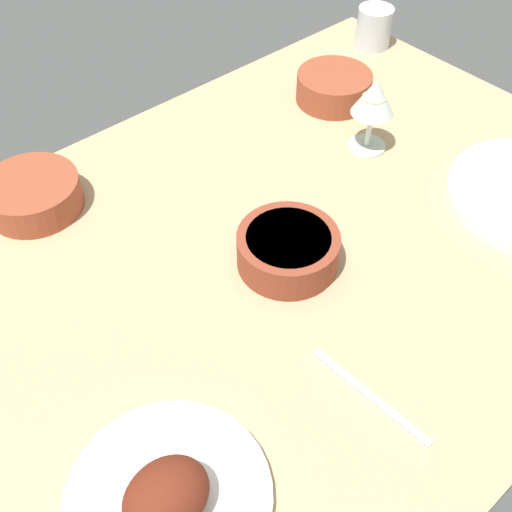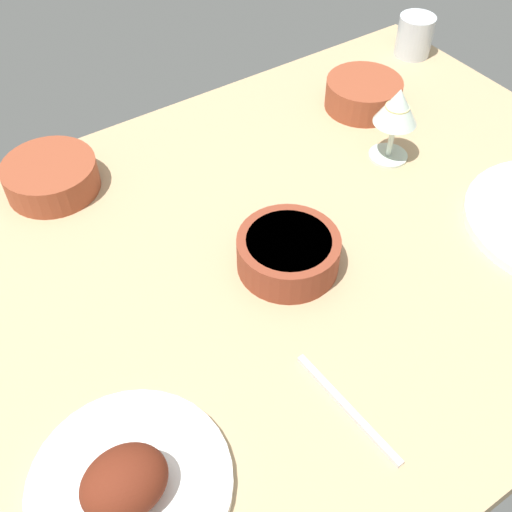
{
  "view_description": "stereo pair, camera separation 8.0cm",
  "coord_description": "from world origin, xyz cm",
  "views": [
    {
      "loc": [
        -41.12,
        -47.05,
        74.12
      ],
      "look_at": [
        0.0,
        0.0,
        6.0
      ],
      "focal_mm": 43.23,
      "sensor_mm": 36.0,
      "label": 1
    },
    {
      "loc": [
        -34.77,
        -51.92,
        74.12
      ],
      "look_at": [
        0.0,
        0.0,
        6.0
      ],
      "focal_mm": 43.23,
      "sensor_mm": 36.0,
      "label": 2
    }
  ],
  "objects": [
    {
      "name": "dining_table",
      "position": [
        0.0,
        0.0,
        2.0
      ],
      "size": [
        140.0,
        90.0,
        4.0
      ],
      "primitive_type": "cube",
      "color": "tan",
      "rests_on": "ground"
    },
    {
      "name": "plate_far_side",
      "position": [
        -31.2,
        -20.94,
        6.26
      ],
      "size": [
        23.53,
        23.53,
        8.01
      ],
      "color": "white",
      "rests_on": "dining_table"
    },
    {
      "name": "bowl_onions",
      "position": [
        40.95,
        23.42,
        7.12
      ],
      "size": [
        14.78,
        14.78,
        5.74
      ],
      "color": "brown",
      "rests_on": "dining_table"
    },
    {
      "name": "bowl_potatoes",
      "position": [
        -18.95,
        33.93,
        6.89
      ],
      "size": [
        15.76,
        15.76,
        5.29
      ],
      "color": "brown",
      "rests_on": "dining_table"
    },
    {
      "name": "bowl_soup",
      "position": [
        3.93,
        -2.76,
        7.07
      ],
      "size": [
        15.44,
        15.44,
        5.65
      ],
      "color": "brown",
      "rests_on": "dining_table"
    },
    {
      "name": "wine_glass",
      "position": [
        34.56,
        8.57,
        13.93
      ],
      "size": [
        7.6,
        7.6,
        14.0
      ],
      "color": "silver",
      "rests_on": "dining_table"
    },
    {
      "name": "water_tumbler",
      "position": [
        63.35,
        32.9,
        8.29
      ],
      "size": [
        7.71,
        7.71,
        8.59
      ],
      "primitive_type": "cylinder",
      "color": "silver",
      "rests_on": "dining_table"
    },
    {
      "name": "spoon_loose",
      "position": [
        -4.05,
        -26.63,
        4.4
      ],
      "size": [
        1.86,
        18.61,
        0.8
      ],
      "primitive_type": "cube",
      "rotation": [
        0.0,
        0.0,
        4.76
      ],
      "color": "silver",
      "rests_on": "dining_table"
    }
  ]
}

